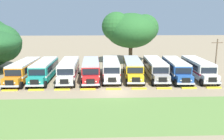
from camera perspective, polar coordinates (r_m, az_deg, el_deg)
name	(u,v)px	position (r m, az deg, el deg)	size (l,w,h in m)	color
ground_plane	(114,93)	(30.06, 0.52, -5.45)	(220.00, 220.00, 0.00)	#937F60
foreground_grass_strip	(118,114)	(23.60, 1.43, -10.46)	(80.00, 9.53, 0.01)	olive
parked_bus_slot_0	(24,70)	(38.31, -20.32, 0.07)	(2.95, 10.87, 2.82)	orange
parked_bus_slot_1	(45,69)	(37.69, -15.92, 0.17)	(2.70, 10.84, 2.82)	teal
parked_bus_slot_2	(69,69)	(37.09, -10.34, 0.26)	(2.90, 10.87, 2.82)	silver
parked_bus_slot_3	(91,69)	(36.72, -5.10, 0.29)	(2.99, 10.88, 2.82)	red
parked_bus_slot_4	(111,68)	(37.41, -0.27, 0.55)	(2.77, 10.85, 2.82)	silver
parked_bus_slot_5	(133,68)	(37.63, 4.98, 0.58)	(3.11, 10.90, 2.82)	yellow
parked_bus_slot_6	(155,68)	(38.10, 10.34, 0.57)	(3.04, 10.89, 2.82)	#9E9993
parked_bus_slot_7	(176,68)	(38.48, 15.05, 0.46)	(3.21, 10.92, 2.82)	#23519E
parked_bus_slot_8	(198,68)	(39.85, 19.90, 0.54)	(3.02, 10.88, 2.82)	silver
curb_wheelstop_0	(10,90)	(33.51, -23.37, -4.48)	(2.00, 0.36, 0.15)	yellow
curb_wheelstop_1	(36,90)	(32.47, -17.79, -4.57)	(2.00, 0.36, 0.15)	yellow
curb_wheelstop_2	(62,90)	(31.74, -11.90, -4.62)	(2.00, 0.36, 0.15)	yellow
curb_wheelstop_3	(88,89)	(31.37, -5.79, -4.61)	(2.00, 0.36, 0.15)	yellow
curb_wheelstop_4	(114,89)	(31.35, 0.39, -4.56)	(2.00, 0.36, 0.15)	yellow
curb_wheelstop_5	(139,89)	(31.70, 6.50, -4.45)	(2.00, 0.36, 0.15)	yellow
curb_wheelstop_6	(164,88)	(32.39, 12.42, -4.30)	(2.00, 0.36, 0.15)	yellow
curb_wheelstop_7	(189,88)	(33.41, 18.03, -4.12)	(2.00, 0.36, 0.15)	yellow
curb_wheelstop_8	(214,88)	(34.73, 23.25, -3.91)	(2.00, 0.36, 0.15)	yellow
broad_shade_tree	(131,30)	(50.23, 4.49, 9.60)	(12.04, 11.73, 10.58)	brown
utility_pole	(216,56)	(41.78, 23.76, 3.06)	(1.80, 0.20, 6.02)	brown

